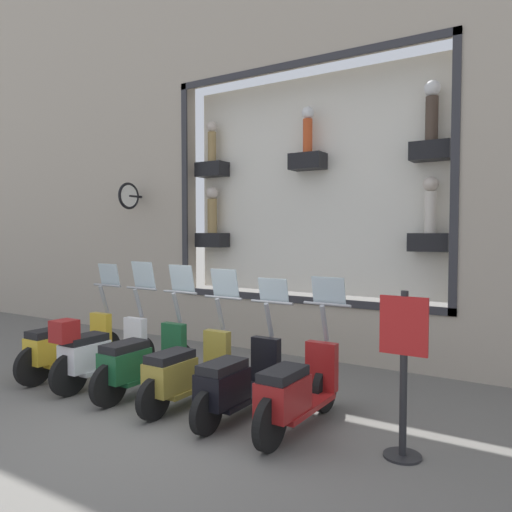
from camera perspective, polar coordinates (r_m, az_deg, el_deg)
The scene contains 9 objects.
ground_plane at distance 6.09m, azimuth -10.90°, elevation -17.78°, with size 120.00×120.00×0.00m, color #66635E.
building_facade at distance 9.08m, azimuth 5.57°, elevation 19.65°, with size 1.19×36.00×9.35m.
scooter_red_0 at distance 5.50m, azimuth 4.61°, elevation -15.14°, with size 1.81×0.60×1.60m.
scooter_black_1 at distance 5.87m, azimuth -2.22°, elevation -14.18°, with size 1.79×0.61×1.55m.
scooter_olive_2 at distance 6.32m, azimuth -8.04°, elevation -12.92°, with size 1.80×0.61×1.63m.
scooter_green_3 at distance 6.82m, azimuth -13.00°, elevation -11.64°, with size 1.81×0.60×1.66m.
scooter_white_4 at distance 7.32m, azimuth -17.58°, elevation -10.34°, with size 1.81×0.60×1.69m.
scooter_yellow_5 at distance 7.95m, azimuth -20.84°, elevation -9.65°, with size 1.81×0.61×1.63m.
shop_sign_post at distance 4.99m, azimuth 16.49°, elevation -12.26°, with size 0.36×0.45×1.58m.
Camera 1 is at (-4.14, -3.92, 2.13)m, focal length 35.00 mm.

